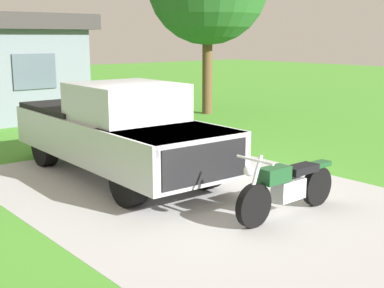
% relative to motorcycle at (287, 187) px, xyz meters
% --- Properties ---
extents(ground_plane, '(80.00, 80.00, 0.00)m').
position_rel_motorcycle_xyz_m(ground_plane, '(-0.34, 1.85, -0.47)').
color(ground_plane, '#48912D').
extents(driveway_pad, '(5.88, 8.64, 0.01)m').
position_rel_motorcycle_xyz_m(driveway_pad, '(-0.34, 1.85, -0.47)').
color(driveway_pad, '#ABABAB').
rests_on(driveway_pad, ground).
extents(motorcycle, '(2.21, 0.70, 1.09)m').
position_rel_motorcycle_xyz_m(motorcycle, '(0.00, 0.00, 0.00)').
color(motorcycle, black).
rests_on(motorcycle, ground).
extents(pickup_truck, '(2.17, 5.68, 1.90)m').
position_rel_motorcycle_xyz_m(pickup_truck, '(-0.76, 3.82, 0.48)').
color(pickup_truck, black).
rests_on(pickup_truck, ground).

